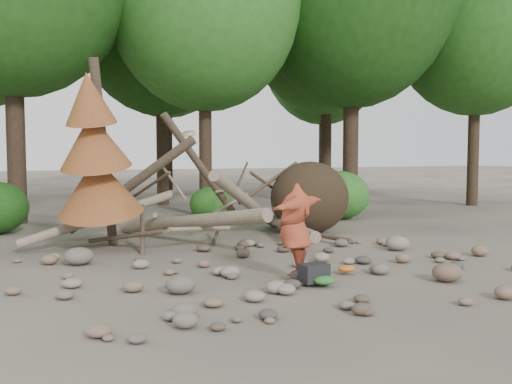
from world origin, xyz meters
name	(u,v)px	position (x,y,z in m)	size (l,w,h in m)	color
ground	(284,271)	(0.00, 0.00, 0.00)	(120.00, 120.00, 0.00)	#514C44
deadfall_pile	(291,200)	(2.02, 4.24, 0.95)	(8.55, 5.24, 3.30)	#332619
dead_conifer	(96,158)	(-3.12, 3.37, 2.11)	(2.06, 2.16, 4.35)	#4C3F30
bush_mid	(211,204)	(0.80, 7.80, 0.56)	(1.40, 1.40, 1.12)	#28651D
bush_right	(340,195)	(5.00, 7.00, 0.80)	(2.00, 2.00, 1.60)	#327725
frisbee_thrower	(295,229)	(-0.09, -0.68, 0.89)	(2.80, 1.77, 2.56)	#9A3B22
backpack	(314,276)	(0.03, -1.20, 0.15)	(0.46, 0.31, 0.31)	black
cloth_green	(325,283)	(0.13, -1.40, 0.07)	(0.38, 0.32, 0.14)	#2C6C2B
cloth_orange	(347,271)	(0.97, -0.65, 0.06)	(0.34, 0.28, 0.12)	#BE6020
boulder_front_left	(181,284)	(-2.21, -0.96, 0.15)	(0.50, 0.45, 0.30)	#645C54
boulder_front_right	(447,272)	(2.33, -1.75, 0.16)	(0.54, 0.49, 0.33)	brown
boulder_mid_right	(397,243)	(3.32, 1.19, 0.17)	(0.56, 0.50, 0.34)	gray
boulder_mid_left	(79,256)	(-3.59, 2.00, 0.17)	(0.58, 0.52, 0.35)	#696158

